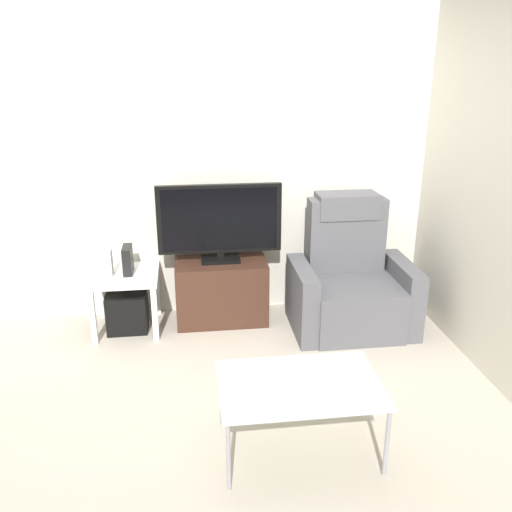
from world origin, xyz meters
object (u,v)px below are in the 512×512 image
Objects in this scene: game_console at (128,260)px; cell_phone at (321,381)px; television at (220,221)px; book_upright at (110,263)px; subwoofer_box at (128,310)px; recliner_armchair at (350,283)px; side_table at (125,282)px; tv_stand at (221,291)px; coffee_table at (300,387)px.

game_console reaches higher than cell_phone.
television is at bearing 4.90° from game_console.
cell_phone is at bearing -51.17° from book_upright.
recliner_armchair is at bearing -5.02° from subwoofer_box.
game_console is (-0.75, -0.06, -0.28)m from television.
book_upright is (-0.88, -0.09, -0.28)m from television.
recliner_armchair is 1.86m from subwoofer_box.
book_upright is at bearing -168.69° from side_table.
subwoofer_box is 1.52× the size of book_upright.
tv_stand is at bearing 4.04° from side_table.
recliner_armchair is 4.84× the size of game_console.
television reaches higher than game_console.
side_table is (-0.78, -0.06, 0.14)m from tv_stand.
book_upright is (-1.94, 0.14, 0.22)m from recliner_armchair.
television is at bearing 5.41° from subwoofer_box.
recliner_armchair reaches higher than book_upright.
coffee_table is (1.20, -1.63, -0.19)m from book_upright.
side_table is 2.42× the size of game_console.
recliner_armchair is at bearing 63.78° from coffee_table.
tv_stand is at bearing -90.00° from television.
coffee_table is (1.10, -1.65, -0.00)m from side_table.
television reaches higher than tv_stand.
recliner_armchair is at bearing 71.24° from cell_phone.
television is at bearing 100.50° from coffee_table.
tv_stand reaches higher than subwoofer_box.
cell_phone is (1.18, -1.67, -0.16)m from game_console.
subwoofer_box is at bearing 11.31° from book_upright.
tv_stand is 1.78m from cell_phone.
tv_stand is 0.79m from subwoofer_box.
cell_phone is (1.32, -1.64, -0.16)m from book_upright.
recliner_armchair reaches higher than game_console.
television reaches higher than book_upright.
recliner_armchair reaches higher than subwoofer_box.
side_table is 2.06m from cell_phone.
cell_phone reaches higher than subwoofer_box.
television reaches higher than side_table.
book_upright is at bearing 126.39° from coffee_table.
book_upright is (-0.88, -0.08, 0.33)m from tv_stand.
tv_stand is 1.74m from coffee_table.
subwoofer_box is (-0.78, -0.06, -0.11)m from tv_stand.
book_upright reaches higher than coffee_table.
game_console reaches higher than book_upright.
television is 1.84m from cell_phone.
subwoofer_box is 2.15× the size of cell_phone.
game_console is (-0.75, -0.05, 0.33)m from tv_stand.
coffee_table is (0.32, -1.71, 0.14)m from tv_stand.
side_table is at bearing 123.73° from coffee_table.
television is 0.80m from game_console.
book_upright is (-0.10, -0.02, 0.43)m from subwoofer_box.
recliner_armchair is 7.20× the size of cell_phone.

